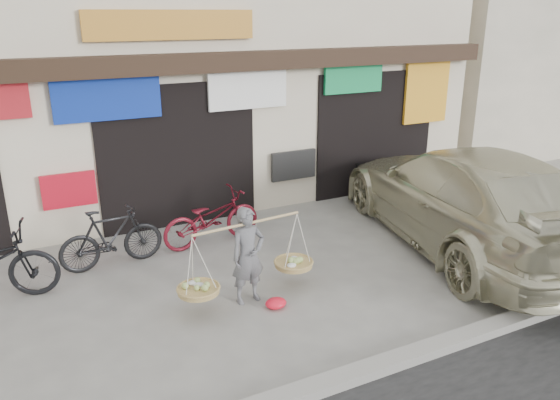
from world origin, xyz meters
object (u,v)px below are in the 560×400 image
bike_2 (212,218)px  suv (465,197)px  street_vendor (248,260)px  bike_1 (111,238)px

bike_2 → suv: size_ratio=0.28×
street_vendor → suv: 4.20m
bike_1 → suv: (5.69, -1.86, 0.38)m
bike_1 → bike_2: bike_1 is taller
bike_1 → bike_2: 1.76m
bike_2 → bike_1: bearing=88.0°
bike_1 → street_vendor: bearing=-146.6°
street_vendor → bike_1: street_vendor is taller
street_vendor → suv: (4.19, 0.16, 0.24)m
bike_2 → suv: 4.44m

